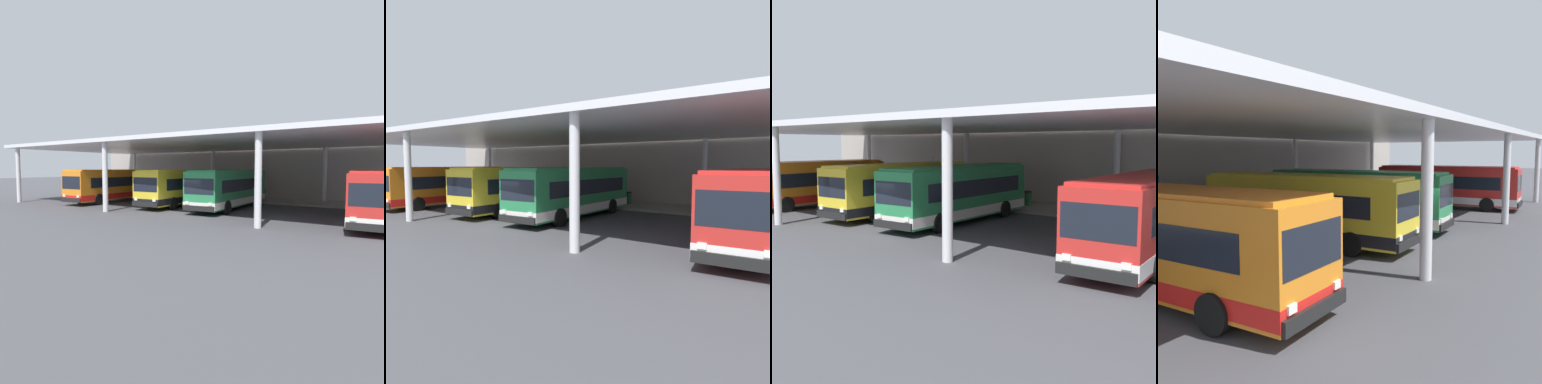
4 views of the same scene
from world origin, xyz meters
TOP-DOWN VIEW (x-y plane):
  - ground_plane at (0.00, 0.00)m, footprint 200.00×200.00m
  - platform_kerb at (0.00, 11.75)m, footprint 42.00×4.50m
  - station_building_facade at (0.00, 15.00)m, footprint 48.00×1.60m
  - canopy_shelter at (0.00, 5.50)m, footprint 40.00×17.00m
  - bus_nearest_bay at (-11.53, 3.35)m, footprint 3.08×10.64m
  - bus_second_bay at (-3.90, 4.43)m, footprint 3.00×10.62m
  - bus_middle_bay at (0.76, 4.52)m, footprint 3.19×10.67m
  - bus_far_bay at (11.51, 2.90)m, footprint 3.16×10.66m
  - bench_waiting at (-1.39, 11.82)m, footprint 1.80×0.45m
  - trash_bin at (0.66, 11.90)m, footprint 0.52×0.52m
  - banner_sign at (-7.39, 10.94)m, footprint 0.70×0.12m

SIDE VIEW (x-z plane):
  - ground_plane at x=0.00m, z-range 0.00..0.00m
  - platform_kerb at x=0.00m, z-range 0.00..0.18m
  - bench_waiting at x=-1.39m, z-range 0.20..1.12m
  - trash_bin at x=0.66m, z-range 0.19..1.17m
  - bus_nearest_bay at x=-11.53m, z-range 0.07..3.24m
  - bus_second_bay at x=-3.90m, z-range 0.07..3.24m
  - bus_middle_bay at x=0.76m, z-range 0.07..3.24m
  - bus_far_bay at x=11.51m, z-range 0.07..3.24m
  - banner_sign at x=-7.39m, z-range 0.38..3.58m
  - station_building_facade at x=0.00m, z-range 0.00..7.25m
  - canopy_shelter at x=0.00m, z-range 2.54..8.09m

